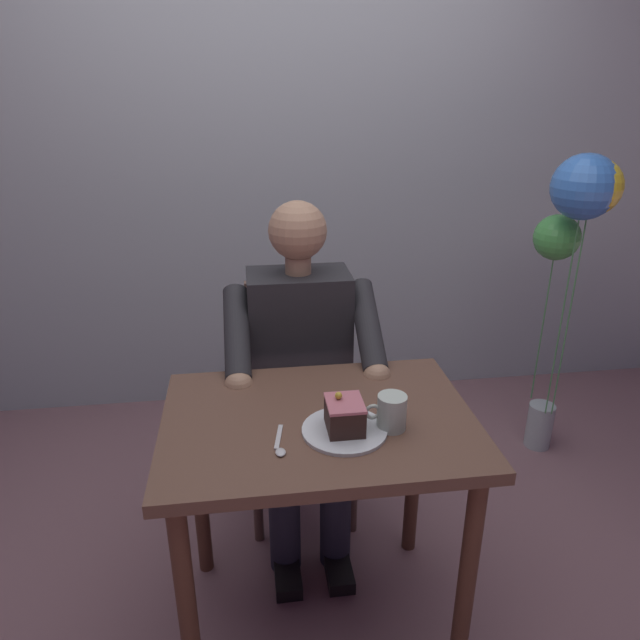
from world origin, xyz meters
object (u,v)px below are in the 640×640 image
coffee_cup (391,411)px  chair (298,387)px  dining_table (319,452)px  dessert_spoon (280,445)px  seated_person (302,373)px  cake_slice (345,415)px  balloon_display (577,220)px

coffee_cup → chair: bearing=-75.4°
dining_table → coffee_cup: coffee_cup is taller
dessert_spoon → seated_person: bearing=-101.5°
chair → dining_table: bearing=90.0°
cake_slice → dessert_spoon: bearing=13.9°
cake_slice → dessert_spoon: (0.18, 0.04, -0.05)m
balloon_display → dining_table: bearing=33.6°
cake_slice → dining_table: bearing=-55.3°
chair → cake_slice: bearing=94.7°
cake_slice → dessert_spoon: size_ratio=0.79×
cake_slice → balloon_display: size_ratio=0.08×
dining_table → chair: (0.00, -0.62, -0.13)m
seated_person → chair: bearing=-90.0°
coffee_cup → balloon_display: balloon_display is taller
dining_table → balloon_display: 1.46m
cake_slice → coffee_cup: 0.13m
chair → dessert_spoon: 0.80m
dining_table → dessert_spoon: (0.12, 0.13, 0.12)m
cake_slice → chair: bearing=-85.3°
chair → coffee_cup: bearing=104.6°
chair → coffee_cup: 0.79m
dessert_spoon → balloon_display: balloon_display is taller
dessert_spoon → balloon_display: (-1.27, -0.89, 0.35)m
seated_person → coffee_cup: seated_person is taller
dessert_spoon → balloon_display: bearing=-144.9°
seated_person → balloon_display: balloon_display is taller
coffee_cup → seated_person: bearing=-70.9°
seated_person → dessert_spoon: 0.60m
dining_table → seated_person: bearing=-90.0°
chair → dessert_spoon: chair is taller
dining_table → seated_person: size_ratio=0.69×
dining_table → dessert_spoon: size_ratio=6.06×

